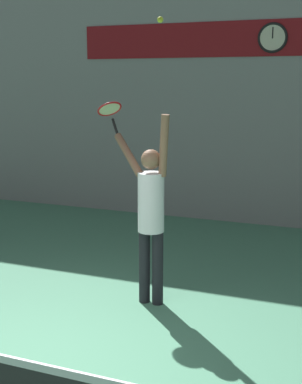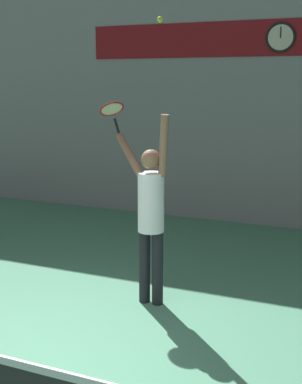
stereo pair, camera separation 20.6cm
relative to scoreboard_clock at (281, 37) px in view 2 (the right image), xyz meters
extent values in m
plane|color=#4C8C6B|center=(-1.02, -5.92, -3.29)|extent=(18.00, 18.00, 0.00)
cube|color=gray|center=(-1.02, 0.08, -0.79)|extent=(18.00, 0.10, 5.00)
cube|color=maroon|center=(-1.02, 0.02, 0.00)|extent=(5.05, 0.02, 0.61)
cylinder|color=beige|center=(0.00, 0.00, 0.00)|extent=(0.46, 0.02, 0.46)
torus|color=black|center=(0.00, 0.00, 0.00)|extent=(0.51, 0.05, 0.51)
cube|color=black|center=(0.00, -0.01, 0.08)|extent=(0.02, 0.01, 0.18)
cylinder|color=black|center=(-0.72, -3.95, -2.85)|extent=(0.13, 0.13, 0.88)
cylinder|color=black|center=(-0.56, -3.95, -2.85)|extent=(0.13, 0.13, 0.88)
cylinder|color=white|center=(-0.64, -3.95, -2.07)|extent=(0.30, 0.30, 0.69)
sphere|color=brown|center=(-0.64, -3.95, -1.57)|extent=(0.23, 0.23, 0.23)
cylinder|color=brown|center=(-0.48, -3.97, -1.41)|extent=(0.18, 0.17, 0.69)
cylinder|color=brown|center=(-1.00, -3.77, -1.56)|extent=(0.54, 0.46, 0.46)
cylinder|color=black|center=(-1.27, -3.55, -1.27)|extent=(0.15, 0.13, 0.21)
torus|color=red|center=(-1.39, -3.46, -1.05)|extent=(0.40, 0.41, 0.20)
cylinder|color=beige|center=(-1.39, -3.46, -1.05)|extent=(0.34, 0.34, 0.16)
sphere|color=#CCDB2D|center=(-0.52, -4.01, -0.09)|extent=(0.06, 0.06, 0.06)
camera|label=1|loc=(1.55, -9.46, -0.71)|focal=50.00mm
camera|label=2|loc=(1.74, -9.38, -0.71)|focal=50.00mm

